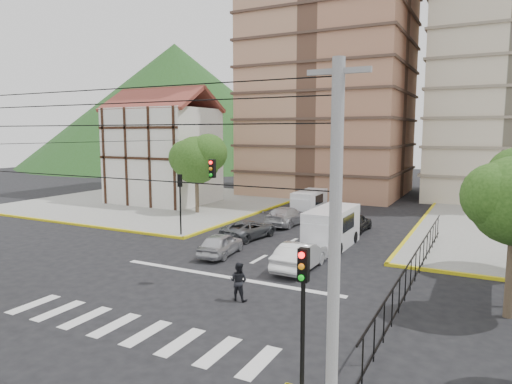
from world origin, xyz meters
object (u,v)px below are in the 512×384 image
Objects in this scene: pedestrian_crosswalk at (239,281)px; car_silver_front_left at (221,244)px; car_white_front_right at (300,256)px; van_right_lane at (330,229)px; van_left_lane at (308,203)px; traffic_light_se at (303,301)px; traffic_light_nw at (180,194)px.

car_silver_front_left is at bearing -53.50° from pedestrian_crosswalk.
car_silver_front_left is 5.44m from car_white_front_right.
car_white_front_right reaches higher than car_silver_front_left.
car_silver_front_left is 2.33× the size of pedestrian_crosswalk.
van_right_lane is at bearing -94.78° from pedestrian_crosswalk.
van_right_lane reaches higher than van_left_lane.
pedestrian_crosswalk is at bearing -77.83° from van_left_lane.
traffic_light_se is 22.06m from traffic_light_nw.
traffic_light_nw is at bearing -37.06° from car_silver_front_left.
van_right_lane reaches higher than pedestrian_crosswalk.
van_right_lane is 1.17× the size of van_left_lane.
traffic_light_se is at bearing 129.95° from pedestrian_crosswalk.
pedestrian_crosswalk is (-5.58, 6.40, -2.23)m from traffic_light_se.
traffic_light_se is at bearing -70.08° from van_left_lane.
van_left_lane is 22.21m from pedestrian_crosswalk.
van_left_lane is at bearing 110.41° from traffic_light_se.
van_right_lane is at bearing -62.91° from van_left_lane.
car_white_front_right is at bearing -89.36° from van_right_lane.
pedestrian_crosswalk is at bearing -42.56° from traffic_light_nw.
van_left_lane reaches higher than car_white_front_right.
car_silver_front_left is at bearing -137.36° from van_right_lane.
van_right_lane is at bearing -88.74° from car_white_front_right.
traffic_light_se is 0.77× the size of van_right_lane.
car_white_front_right is (0.01, -5.32, -0.48)m from van_right_lane.
van_right_lane is 5.34m from car_white_front_right.
traffic_light_nw reaches higher than van_right_lane.
traffic_light_nw is at bearing -16.92° from car_white_front_right.
van_left_lane is 15.56m from car_silver_front_left.
traffic_light_se reaches higher than van_left_lane.
van_left_lane is at bearing -69.58° from car_white_front_right.
car_silver_front_left is at bearing -3.33° from car_white_front_right.
van_right_lane is (-4.88, 17.41, -1.86)m from traffic_light_se.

